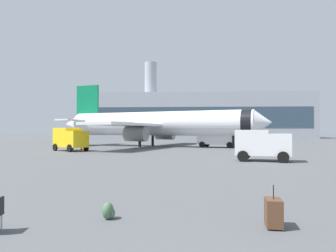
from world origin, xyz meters
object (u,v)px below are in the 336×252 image
object	(u,v)px
cargo_van	(262,144)
rolling_suitcase	(274,212)
airplane_at_gate	(156,124)
safety_cone_mid	(229,144)
service_truck	(70,138)
fuel_truck	(217,136)
traveller_backpack	(109,211)
safety_cone_near	(81,148)

from	to	relation	value
cargo_van	rolling_suitcase	world-z (taller)	cargo_van
airplane_at_gate	safety_cone_mid	world-z (taller)	airplane_at_gate
service_truck	fuel_truck	world-z (taller)	fuel_truck
rolling_suitcase	traveller_backpack	xyz separation A→B (m)	(-4.47, 0.53, -0.16)
service_truck	rolling_suitcase	size ratio (longest dim) A/B	4.66
airplane_at_gate	fuel_truck	xyz separation A→B (m)	(9.47, -1.84, -1.88)
cargo_van	airplane_at_gate	bearing A→B (deg)	115.01
service_truck	fuel_truck	xyz separation A→B (m)	(19.26, 9.60, 0.16)
safety_cone_mid	fuel_truck	bearing A→B (deg)	-116.08
airplane_at_gate	traveller_backpack	bearing A→B (deg)	-86.48
airplane_at_gate	service_truck	distance (m)	15.19
cargo_van	safety_cone_near	distance (m)	22.32
airplane_at_gate	traveller_backpack	world-z (taller)	airplane_at_gate
safety_cone_near	rolling_suitcase	size ratio (longest dim) A/B	0.66
safety_cone_mid	service_truck	bearing A→B (deg)	-146.09
safety_cone_near	traveller_backpack	distance (m)	31.10
rolling_suitcase	traveller_backpack	size ratio (longest dim) A/B	2.29
safety_cone_mid	traveller_backpack	distance (m)	45.60
rolling_suitcase	fuel_truck	bearing A→B (deg)	86.50
rolling_suitcase	cargo_van	bearing A→B (deg)	77.55
cargo_van	safety_cone_near	world-z (taller)	cargo_van
safety_cone_mid	rolling_suitcase	bearing A→B (deg)	-96.19
fuel_truck	cargo_van	world-z (taller)	fuel_truck
service_truck	cargo_van	bearing A→B (deg)	-30.47
cargo_van	safety_cone_mid	world-z (taller)	cargo_van
service_truck	cargo_van	xyz separation A→B (m)	(20.84, -12.26, -0.16)
service_truck	rolling_suitcase	bearing A→B (deg)	-61.22
traveller_backpack	airplane_at_gate	bearing A→B (deg)	93.52
fuel_truck	traveller_backpack	bearing A→B (deg)	-99.91
service_truck	fuel_truck	size ratio (longest dim) A/B	0.79
safety_cone_mid	cargo_van	bearing A→B (deg)	-91.82
safety_cone_mid	rolling_suitcase	size ratio (longest dim) A/B	0.56
service_truck	safety_cone_near	bearing A→B (deg)	-25.56
service_truck	traveller_backpack	size ratio (longest dim) A/B	10.69
fuel_truck	rolling_suitcase	distance (m)	40.28
cargo_van	safety_cone_mid	xyz separation A→B (m)	(0.85, 26.84, -1.15)
airplane_at_gate	rolling_suitcase	xyz separation A→B (m)	(7.02, -42.02, -3.27)
traveller_backpack	service_truck	bearing A→B (deg)	112.31
safety_cone_near	traveller_backpack	world-z (taller)	safety_cone_near
safety_cone_mid	rolling_suitcase	distance (m)	45.43
fuel_truck	safety_cone_mid	distance (m)	5.74
safety_cone_near	traveller_backpack	size ratio (longest dim) A/B	1.51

